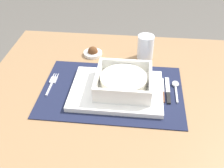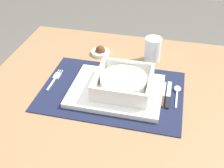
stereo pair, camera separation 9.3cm
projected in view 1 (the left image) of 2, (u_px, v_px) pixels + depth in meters
The scene contains 10 objects.
dining_table at pixel (114, 111), 1.03m from camera, with size 0.91×0.79×0.73m.
placemat at pixel (112, 91), 0.95m from camera, with size 0.47×0.32×0.00m, color #191E38.
serving_plate at pixel (117, 90), 0.94m from camera, with size 0.30×0.23×0.02m, color white.
porridge_bowl at pixel (124, 82), 0.93m from camera, with size 0.18×0.18×0.05m.
fork at pixel (52, 82), 0.98m from camera, with size 0.02×0.13×0.00m.
spoon at pixel (176, 86), 0.96m from camera, with size 0.02×0.11×0.01m.
butter_knife at pixel (168, 92), 0.94m from camera, with size 0.01×0.14×0.01m.
bread_knife at pixel (162, 91), 0.94m from camera, with size 0.01×0.13×0.01m.
drinking_glass at pixel (145, 48), 1.10m from camera, with size 0.06×0.06×0.09m.
condiment_saucer at pixel (93, 52), 1.14m from camera, with size 0.07×0.07×0.04m.
Camera 1 is at (0.07, -0.76, 1.32)m, focal length 45.37 mm.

